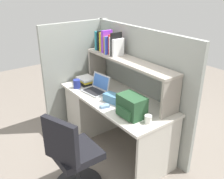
# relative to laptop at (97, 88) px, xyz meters

# --- Properties ---
(ground_plane) EXTENTS (8.00, 8.00, 0.00)m
(ground_plane) POSITION_rel_laptop_xyz_m (0.28, 0.09, -0.78)
(ground_plane) COLOR slate
(desk) EXTENTS (1.60, 0.70, 0.73)m
(desk) POSITION_rel_laptop_xyz_m (-0.11, 0.09, -0.38)
(desk) COLOR beige
(desk) RESTS_ON ground_plane
(cubicle_partition_rear) EXTENTS (1.84, 0.05, 1.55)m
(cubicle_partition_rear) POSITION_rel_laptop_xyz_m (0.28, 0.47, -0.01)
(cubicle_partition_rear) COLOR #939991
(cubicle_partition_rear) RESTS_ON ground_plane
(cubicle_partition_left) EXTENTS (0.05, 1.06, 1.55)m
(cubicle_partition_left) POSITION_rel_laptop_xyz_m (-0.57, 0.04, -0.01)
(cubicle_partition_left) COLOR #939991
(cubicle_partition_left) RESTS_ON ground_plane
(overhead_hutch) EXTENTS (1.44, 0.28, 0.45)m
(overhead_hutch) POSITION_rel_laptop_xyz_m (0.28, 0.29, 0.30)
(overhead_hutch) COLOR gray
(overhead_hutch) RESTS_ON desk
(reference_books_on_shelf) EXTENTS (0.44, 0.18, 0.29)m
(reference_books_on_shelf) POSITION_rel_laptop_xyz_m (-0.12, 0.28, 0.53)
(reference_books_on_shelf) COLOR teal
(reference_books_on_shelf) RESTS_ON overhead_hutch
(laptop) EXTENTS (0.34, 0.29, 0.22)m
(laptop) POSITION_rel_laptop_xyz_m (0.00, 0.00, 0.00)
(laptop) COLOR #B7BABF
(laptop) RESTS_ON desk
(backpack) EXTENTS (0.30, 0.23, 0.23)m
(backpack) POSITION_rel_laptop_xyz_m (0.74, -0.05, 0.06)
(backpack) COLOR #264C2D
(backpack) RESTS_ON desk
(computer_mouse) EXTENTS (0.08, 0.11, 0.03)m
(computer_mouse) POSITION_rel_laptop_xyz_m (0.42, -0.17, -0.03)
(computer_mouse) COLOR #7299C6
(computer_mouse) RESTS_ON desk
(paper_cup) EXTENTS (0.08, 0.08, 0.08)m
(paper_cup) POSITION_rel_laptop_xyz_m (0.96, -0.00, -0.01)
(paper_cup) COLOR white
(paper_cup) RESTS_ON desk
(tissue_box) EXTENTS (0.24, 0.17, 0.10)m
(tissue_box) POSITION_rel_laptop_xyz_m (0.37, -0.01, -0.00)
(tissue_box) COLOR teal
(tissue_box) RESTS_ON desk
(snack_canister) EXTENTS (0.10, 0.10, 0.12)m
(snack_canister) POSITION_rel_laptop_xyz_m (-0.26, -0.15, 0.01)
(snack_canister) COLOR navy
(snack_canister) RESTS_ON desk
(desk_book_stack) EXTENTS (0.25, 0.21, 0.08)m
(desk_book_stack) POSITION_rel_laptop_xyz_m (-0.32, 0.03, -0.01)
(desk_book_stack) COLOR black
(desk_book_stack) RESTS_ON desk
(office_chair) EXTENTS (0.53, 0.55, 0.93)m
(office_chair) POSITION_rel_laptop_xyz_m (0.64, -0.72, -0.39)
(office_chair) COLOR black
(office_chair) RESTS_ON ground_plane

